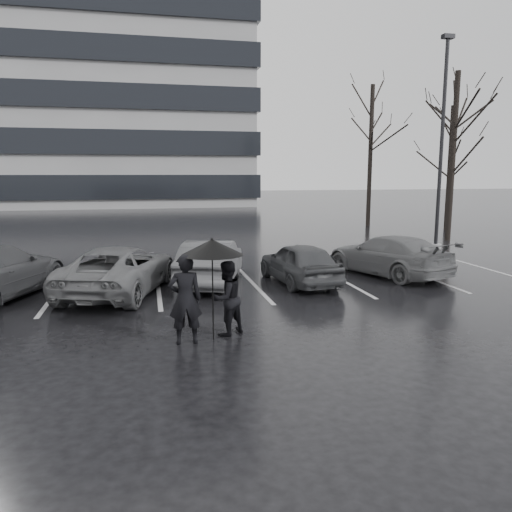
{
  "coord_description": "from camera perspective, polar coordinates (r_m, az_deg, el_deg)",
  "views": [
    {
      "loc": [
        -2.44,
        -11.79,
        3.29
      ],
      "look_at": [
        0.35,
        1.0,
        1.1
      ],
      "focal_mm": 35.0,
      "sensor_mm": 36.0,
      "label": 1
    }
  ],
  "objects": [
    {
      "name": "car_west_a",
      "position": [
        14.88,
        -5.18,
        -0.69
      ],
      "size": [
        2.53,
        4.28,
        1.33
      ],
      "primitive_type": "imported",
      "rotation": [
        0.0,
        0.0,
        2.84
      ],
      "color": "#2C2C2E",
      "rests_on": "ground"
    },
    {
      "name": "stall_stripes",
      "position": [
        14.75,
        -5.65,
        -3.43
      ],
      "size": [
        19.72,
        5.0,
        0.0
      ],
      "color": "#B9B9BC",
      "rests_on": "ground"
    },
    {
      "name": "umbrella",
      "position": [
        9.69,
        -5.04,
        1.01
      ],
      "size": [
        1.21,
        1.21,
        2.05
      ],
      "color": "black",
      "rests_on": "ground"
    },
    {
      "name": "pedestrian_left",
      "position": [
        9.73,
        -8.09,
        -4.91
      ],
      "size": [
        0.65,
        0.43,
        1.77
      ],
      "primitive_type": "imported",
      "rotation": [
        0.0,
        0.0,
        3.15
      ],
      "color": "black",
      "rests_on": "ground"
    },
    {
      "name": "ground",
      "position": [
        12.48,
        -0.61,
        -5.79
      ],
      "size": [
        160.0,
        160.0,
        0.0
      ],
      "primitive_type": "plane",
      "color": "black",
      "rests_on": "ground"
    },
    {
      "name": "tree_ne",
      "position": [
        30.85,
        21.25,
        9.25
      ],
      "size": [
        0.26,
        0.26,
        7.0
      ],
      "primitive_type": "cylinder",
      "color": "black",
      "rests_on": "ground"
    },
    {
      "name": "tree_east",
      "position": [
        26.15,
        21.56,
        10.4
      ],
      "size": [
        0.26,
        0.26,
        8.0
      ],
      "primitive_type": "cylinder",
      "color": "black",
      "rests_on": "ground"
    },
    {
      "name": "car_west_b",
      "position": [
        14.24,
        -15.39,
        -1.51
      ],
      "size": [
        3.48,
        5.14,
        1.31
      ],
      "primitive_type": "imported",
      "rotation": [
        0.0,
        0.0,
        2.84
      ],
      "color": "#47474A",
      "rests_on": "ground"
    },
    {
      "name": "car_east",
      "position": [
        16.73,
        14.79,
        0.1
      ],
      "size": [
        3.23,
        4.82,
        1.3
      ],
      "primitive_type": "imported",
      "rotation": [
        0.0,
        0.0,
        3.49
      ],
      "color": "#47474A",
      "rests_on": "ground"
    },
    {
      "name": "car_main",
      "position": [
        15.0,
        4.98,
        -0.78
      ],
      "size": [
        1.87,
        3.79,
        1.25
      ],
      "primitive_type": "imported",
      "rotation": [
        0.0,
        0.0,
        3.25
      ],
      "color": "black",
      "rests_on": "ground"
    },
    {
      "name": "tree_north",
      "position": [
        31.78,
        12.93,
        11.0
      ],
      "size": [
        0.26,
        0.26,
        8.5
      ],
      "primitive_type": "cylinder",
      "color": "black",
      "rests_on": "ground"
    },
    {
      "name": "lamp_post",
      "position": [
        23.15,
        20.39,
        10.88
      ],
      "size": [
        0.49,
        0.49,
        8.92
      ],
      "rotation": [
        0.0,
        0.0,
        0.05
      ],
      "color": "gray",
      "rests_on": "ground"
    },
    {
      "name": "pedestrian_right",
      "position": [
        10.21,
        -3.4,
        -4.82
      ],
      "size": [
        0.94,
        0.89,
        1.54
      ],
      "primitive_type": "imported",
      "rotation": [
        0.0,
        0.0,
        3.71
      ],
      "color": "black",
      "rests_on": "ground"
    }
  ]
}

